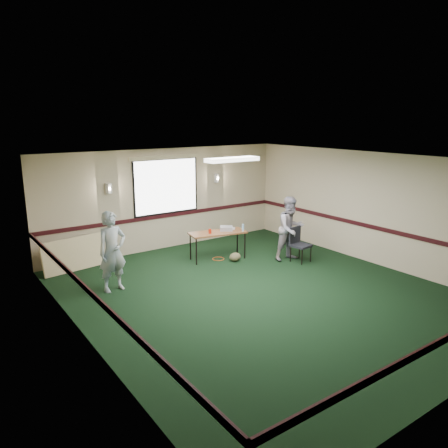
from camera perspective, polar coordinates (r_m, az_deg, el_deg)
ground at (r=9.03m, az=4.83°, el=-9.04°), size 8.00×8.00×0.00m
room_shell at (r=10.21m, az=-2.67°, el=2.97°), size 8.00×8.02×8.00m
folding_table at (r=10.91m, az=-0.83°, el=-1.31°), size 1.50×0.85×0.70m
projector at (r=11.03m, az=0.31°, el=-0.57°), size 0.41×0.39×0.10m
game_console at (r=11.13m, az=0.87°, el=-0.61°), size 0.20×0.17×0.05m
red_cup at (r=10.75m, az=-1.85°, el=-0.95°), size 0.07×0.07×0.11m
water_bottle at (r=10.97m, az=2.49°, el=-0.47°), size 0.05×0.05×0.18m
duffel_bag at (r=10.89m, az=1.45°, el=-4.33°), size 0.37×0.32×0.22m
cable_coil at (r=11.07m, az=-0.75°, el=-4.57°), size 0.33×0.33×0.02m
folded_table at (r=10.77m, az=-18.96°, el=-3.76°), size 1.53×0.45×0.77m
conference_chair at (r=10.95m, az=9.68°, el=-2.27°), size 0.47×0.49×0.86m
person_left at (r=9.18m, az=-14.37°, el=-3.50°), size 0.66×0.47×1.67m
person_right at (r=10.96m, az=8.70°, el=-0.59°), size 0.83×0.67×1.61m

